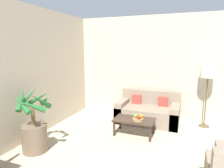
% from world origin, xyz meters
% --- Properties ---
extents(wall_back, '(7.89, 0.06, 2.70)m').
position_xyz_m(wall_back, '(0.00, 6.43, 1.35)').
color(wall_back, beige).
rests_on(wall_back, ground_plane).
extents(potted_palm, '(0.66, 0.73, 1.19)m').
position_xyz_m(potted_palm, '(-2.71, 3.71, 0.43)').
color(potted_palm, brown).
rests_on(potted_palm, ground_plane).
extents(sofa_loveseat, '(1.53, 0.85, 0.77)m').
position_xyz_m(sofa_loveseat, '(-1.08, 5.94, 0.26)').
color(sofa_loveseat, gray).
rests_on(sofa_loveseat, ground_plane).
extents(floor_lamp, '(0.35, 0.35, 1.46)m').
position_xyz_m(floor_lamp, '(0.24, 6.12, 1.25)').
color(floor_lamp, brown).
rests_on(floor_lamp, ground_plane).
extents(coffee_table, '(0.86, 0.50, 0.35)m').
position_xyz_m(coffee_table, '(-1.21, 5.04, 0.30)').
color(coffee_table, '#38281E').
rests_on(coffee_table, ground_plane).
extents(fruit_bowl, '(0.24, 0.24, 0.05)m').
position_xyz_m(fruit_bowl, '(-1.11, 4.98, 0.38)').
color(fruit_bowl, '#997A4C').
rests_on(fruit_bowl, coffee_table).
extents(apple_red, '(0.08, 0.08, 0.08)m').
position_xyz_m(apple_red, '(-1.08, 4.94, 0.44)').
color(apple_red, red).
rests_on(apple_red, fruit_bowl).
extents(apple_green, '(0.08, 0.08, 0.08)m').
position_xyz_m(apple_green, '(-1.17, 5.00, 0.44)').
color(apple_green, olive).
rests_on(apple_green, fruit_bowl).
extents(orange_fruit, '(0.09, 0.09, 0.09)m').
position_xyz_m(orange_fruit, '(-1.06, 5.02, 0.45)').
color(orange_fruit, orange).
rests_on(orange_fruit, fruit_bowl).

